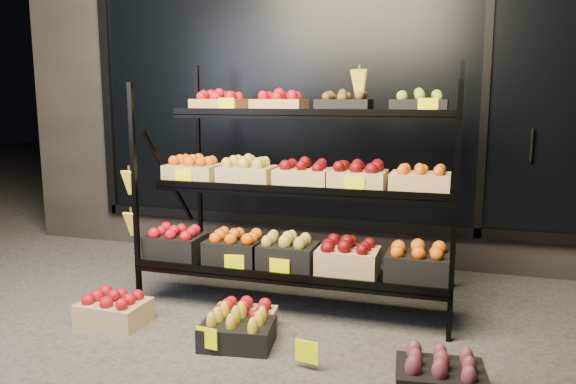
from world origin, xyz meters
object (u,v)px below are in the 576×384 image
(display_rack, at_px, (298,189))
(floor_crate_midright, at_px, (243,318))
(floor_crate_midleft, at_px, (237,330))
(floor_crate_left, at_px, (114,308))

(display_rack, bearing_deg, floor_crate_midright, -103.27)
(floor_crate_midleft, relative_size, floor_crate_midright, 1.08)
(display_rack, relative_size, floor_crate_left, 5.29)
(floor_crate_left, xyz_separation_m, floor_crate_midright, (0.83, 0.11, -0.00))
(floor_crate_left, bearing_deg, floor_crate_midleft, -3.89)
(floor_crate_midleft, bearing_deg, floor_crate_midright, 93.16)
(floor_crate_midright, bearing_deg, floor_crate_midleft, -85.96)
(display_rack, distance_m, floor_crate_left, 1.42)
(display_rack, relative_size, floor_crate_midright, 5.33)
(display_rack, xyz_separation_m, floor_crate_left, (-0.99, -0.76, -0.69))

